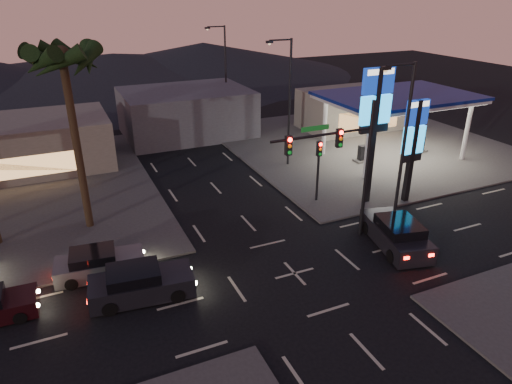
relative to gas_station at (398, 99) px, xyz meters
name	(u,v)px	position (x,y,z in m)	size (l,w,h in m)	color
ground	(295,273)	(-16.00, -12.00, -5.08)	(140.00, 140.00, 0.00)	black
corner_lot_ne	(363,144)	(0.00, 4.00, -5.02)	(24.00, 24.00, 0.12)	#47443F
gas_station	(398,99)	(0.00, 0.00, 0.00)	(12.20, 8.20, 5.47)	silver
convenience_store	(351,109)	(2.00, 9.00, -3.08)	(10.00, 6.00, 4.00)	#726B5B
pylon_sign_tall	(375,110)	(-7.50, -6.50, 1.31)	(2.20, 0.35, 9.00)	black
pylon_sign_short	(414,136)	(-5.00, -7.50, -0.42)	(1.60, 0.35, 7.00)	black
traffic_signal_mast	(342,155)	(-12.24, -10.01, 0.15)	(6.10, 0.39, 8.00)	black
pedestal_signal	(319,161)	(-10.50, -5.02, -2.16)	(0.32, 0.39, 4.30)	black
streetlight_near	(401,144)	(-9.21, -11.00, 0.64)	(2.14, 0.25, 10.00)	black
streetlight_mid	(287,96)	(-9.21, 2.00, 0.64)	(2.14, 0.25, 10.00)	black
streetlight_far	(224,70)	(-9.21, 16.00, 0.64)	(2.14, 0.25, 10.00)	black
palm_a	(64,69)	(-25.00, -2.50, 4.35)	(4.41, 4.41, 10.86)	black
building_far_west	(2,147)	(-30.00, 10.00, -3.08)	(16.00, 8.00, 4.00)	#726B5B
building_far_mid	(186,112)	(-14.00, 14.00, -2.88)	(12.00, 9.00, 4.40)	#4C4C51
hill_right	(204,58)	(-1.00, 48.00, -2.58)	(50.00, 50.00, 5.00)	black
hill_center	(114,66)	(-16.00, 48.00, -3.08)	(60.00, 60.00, 4.00)	black
car_lane_a_front	(140,284)	(-23.53, -10.73, -4.34)	(5.04, 2.50, 1.59)	black
car_lane_b_front	(99,264)	(-25.09, -8.07, -4.41)	(4.57, 2.26, 1.45)	#58585B
suv_station	(396,234)	(-9.52, -11.92, -4.29)	(3.21, 5.41, 1.70)	black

